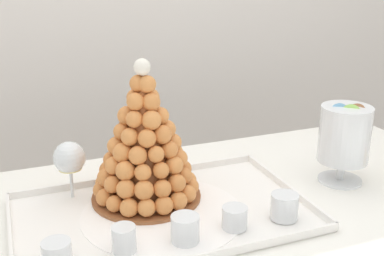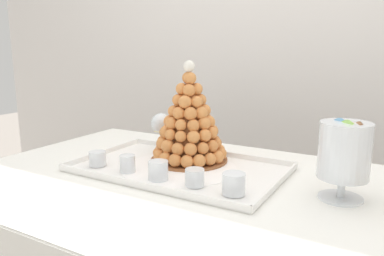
{
  "view_description": "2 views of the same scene",
  "coord_description": "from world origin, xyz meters",
  "px_view_note": "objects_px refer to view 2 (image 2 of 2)",
  "views": [
    {
      "loc": [
        -0.44,
        -0.89,
        1.37
      ],
      "look_at": [
        -0.07,
        0.05,
        1.02
      ],
      "focal_mm": 45.38,
      "sensor_mm": 36.0,
      "label": 1
    },
    {
      "loc": [
        0.5,
        -0.95,
        1.2
      ],
      "look_at": [
        -0.03,
        -0.03,
        0.98
      ],
      "focal_mm": 35.27,
      "sensor_mm": 36.0,
      "label": 2
    }
  ],
  "objects_px": {
    "croquembouche": "(189,122)",
    "dessert_cup_right": "(234,184)",
    "dessert_cup_centre": "(158,171)",
    "dessert_cup_mid_right": "(195,178)",
    "wine_glass": "(161,125)",
    "dessert_cup_left": "(98,159)",
    "serving_tray": "(179,168)",
    "dessert_cup_mid_left": "(127,164)",
    "macaron_goblet": "(344,152)"
  },
  "relations": [
    {
      "from": "croquembouche",
      "to": "dessert_cup_right",
      "type": "bearing_deg",
      "value": -38.69
    },
    {
      "from": "dessert_cup_centre",
      "to": "dessert_cup_right",
      "type": "height_order",
      "value": "dessert_cup_right"
    },
    {
      "from": "dessert_cup_mid_right",
      "to": "wine_glass",
      "type": "height_order",
      "value": "wine_glass"
    },
    {
      "from": "dessert_cup_left",
      "to": "croquembouche",
      "type": "bearing_deg",
      "value": 40.46
    },
    {
      "from": "serving_tray",
      "to": "dessert_cup_mid_left",
      "type": "bearing_deg",
      "value": -135.5
    },
    {
      "from": "dessert_cup_centre",
      "to": "dessert_cup_right",
      "type": "distance_m",
      "value": 0.25
    },
    {
      "from": "wine_glass",
      "to": "croquembouche",
      "type": "bearing_deg",
      "value": -23.83
    },
    {
      "from": "croquembouche",
      "to": "dessert_cup_mid_right",
      "type": "xyz_separation_m",
      "value": [
        0.14,
        -0.21,
        -0.11
      ]
    },
    {
      "from": "dessert_cup_mid_right",
      "to": "macaron_goblet",
      "type": "distance_m",
      "value": 0.41
    },
    {
      "from": "dessert_cup_mid_left",
      "to": "dessert_cup_mid_right",
      "type": "bearing_deg",
      "value": -0.15
    },
    {
      "from": "dessert_cup_centre",
      "to": "dessert_cup_mid_left",
      "type": "bearing_deg",
      "value": 175.14
    },
    {
      "from": "dessert_cup_mid_left",
      "to": "dessert_cup_right",
      "type": "bearing_deg",
      "value": -0.59
    },
    {
      "from": "serving_tray",
      "to": "dessert_cup_left",
      "type": "relative_size",
      "value": 11.81
    },
    {
      "from": "croquembouche",
      "to": "macaron_goblet",
      "type": "xyz_separation_m",
      "value": [
        0.52,
        -0.08,
        -0.01
      ]
    },
    {
      "from": "dessert_cup_centre",
      "to": "macaron_goblet",
      "type": "distance_m",
      "value": 0.53
    },
    {
      "from": "macaron_goblet",
      "to": "wine_glass",
      "type": "distance_m",
      "value": 0.71
    },
    {
      "from": "serving_tray",
      "to": "macaron_goblet",
      "type": "relative_size",
      "value": 2.99
    },
    {
      "from": "dessert_cup_mid_right",
      "to": "wine_glass",
      "type": "bearing_deg",
      "value": 137.61
    },
    {
      "from": "dessert_cup_mid_left",
      "to": "dessert_cup_mid_right",
      "type": "distance_m",
      "value": 0.25
    },
    {
      "from": "dessert_cup_mid_right",
      "to": "dessert_cup_right",
      "type": "relative_size",
      "value": 0.89
    },
    {
      "from": "dessert_cup_mid_right",
      "to": "wine_glass",
      "type": "distance_m",
      "value": 0.43
    },
    {
      "from": "macaron_goblet",
      "to": "dessert_cup_left",
      "type": "bearing_deg",
      "value": -170.84
    },
    {
      "from": "serving_tray",
      "to": "macaron_goblet",
      "type": "distance_m",
      "value": 0.52
    },
    {
      "from": "dessert_cup_centre",
      "to": "dessert_cup_mid_right",
      "type": "distance_m",
      "value": 0.12
    },
    {
      "from": "wine_glass",
      "to": "macaron_goblet",
      "type": "bearing_deg",
      "value": -12.83
    },
    {
      "from": "serving_tray",
      "to": "wine_glass",
      "type": "xyz_separation_m",
      "value": [
        -0.18,
        0.16,
        0.1
      ]
    },
    {
      "from": "serving_tray",
      "to": "croquembouche",
      "type": "distance_m",
      "value": 0.17
    },
    {
      "from": "dessert_cup_mid_right",
      "to": "dessert_cup_right",
      "type": "xyz_separation_m",
      "value": [
        0.12,
        -0.0,
        0.0
      ]
    },
    {
      "from": "dessert_cup_mid_right",
      "to": "dessert_cup_right",
      "type": "height_order",
      "value": "dessert_cup_right"
    },
    {
      "from": "serving_tray",
      "to": "dessert_cup_left",
      "type": "distance_m",
      "value": 0.28
    },
    {
      "from": "dessert_cup_left",
      "to": "dessert_cup_centre",
      "type": "relative_size",
      "value": 0.95
    },
    {
      "from": "macaron_goblet",
      "to": "wine_glass",
      "type": "bearing_deg",
      "value": 167.17
    },
    {
      "from": "dessert_cup_mid_left",
      "to": "dessert_cup_right",
      "type": "height_order",
      "value": "dessert_cup_right"
    },
    {
      "from": "macaron_goblet",
      "to": "wine_glass",
      "type": "xyz_separation_m",
      "value": [
        -0.69,
        0.16,
        -0.02
      ]
    },
    {
      "from": "dessert_cup_centre",
      "to": "croquembouche",
      "type": "bearing_deg",
      "value": 95.23
    },
    {
      "from": "serving_tray",
      "to": "dessert_cup_centre",
      "type": "relative_size",
      "value": 11.21
    },
    {
      "from": "macaron_goblet",
      "to": "dessert_cup_mid_right",
      "type": "bearing_deg",
      "value": -161.61
    },
    {
      "from": "croquembouche",
      "to": "dessert_cup_right",
      "type": "height_order",
      "value": "croquembouche"
    },
    {
      "from": "macaron_goblet",
      "to": "serving_tray",
      "type": "bearing_deg",
      "value": -179.24
    },
    {
      "from": "serving_tray",
      "to": "dessert_cup_right",
      "type": "bearing_deg",
      "value": -26.05
    },
    {
      "from": "serving_tray",
      "to": "dessert_cup_left",
      "type": "bearing_deg",
      "value": -155.39
    },
    {
      "from": "dessert_cup_centre",
      "to": "macaron_goblet",
      "type": "height_order",
      "value": "macaron_goblet"
    },
    {
      "from": "dessert_cup_right",
      "to": "macaron_goblet",
      "type": "bearing_deg",
      "value": 26.82
    },
    {
      "from": "dessert_cup_left",
      "to": "dessert_cup_mid_left",
      "type": "relative_size",
      "value": 1.04
    },
    {
      "from": "croquembouche",
      "to": "dessert_cup_centre",
      "type": "relative_size",
      "value": 5.77
    },
    {
      "from": "croquembouche",
      "to": "dessert_cup_right",
      "type": "relative_size",
      "value": 5.53
    },
    {
      "from": "dessert_cup_left",
      "to": "dessert_cup_centre",
      "type": "xyz_separation_m",
      "value": [
        0.26,
        -0.01,
        0.0
      ]
    },
    {
      "from": "dessert_cup_mid_right",
      "to": "dessert_cup_mid_left",
      "type": "bearing_deg",
      "value": 179.85
    },
    {
      "from": "croquembouche",
      "to": "macaron_goblet",
      "type": "bearing_deg",
      "value": -8.97
    },
    {
      "from": "dessert_cup_right",
      "to": "dessert_cup_mid_left",
      "type": "bearing_deg",
      "value": 179.41
    }
  ]
}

